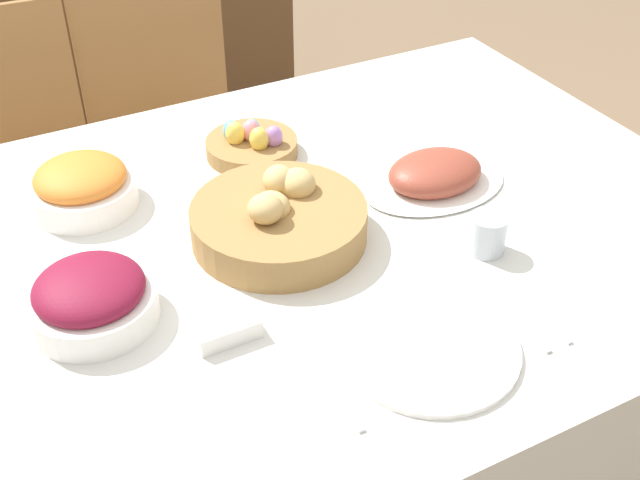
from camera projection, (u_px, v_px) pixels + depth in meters
dining_table at (311, 371)px, 1.71m from camera, size 1.59×1.17×0.76m
chair_far_center at (174, 137)px, 2.28m from camera, size 0.43×0.43×0.90m
chair_far_left at (18, 175)px, 2.12m from camera, size 0.44×0.44×0.90m
sideboard at (117, 33)px, 2.94m from camera, size 1.23×0.44×0.93m
bread_basket at (280, 221)px, 1.43m from camera, size 0.32×0.32×0.12m
egg_basket at (252, 144)px, 1.68m from camera, size 0.19×0.19×0.08m
ham_platter at (435, 175)px, 1.58m from camera, size 0.30×0.21×0.07m
carrot_bowl at (82, 186)px, 1.52m from camera, size 0.20×0.20×0.09m
beet_salad_bowl at (91, 298)px, 1.26m from camera, size 0.21×0.21×0.09m
dinner_plate at (429, 347)px, 1.23m from camera, size 0.28×0.28×0.01m
fork at (335, 386)px, 1.17m from camera, size 0.02×0.18×0.00m
knife at (514, 315)px, 1.29m from camera, size 0.02×0.18×0.00m
spoon at (529, 309)px, 1.30m from camera, size 0.02×0.18×0.00m
drinking_cup at (487, 234)px, 1.41m from camera, size 0.07×0.07×0.07m
butter_dish at (225, 328)px, 1.24m from camera, size 0.10×0.06×0.03m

